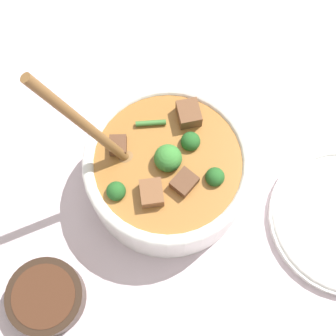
# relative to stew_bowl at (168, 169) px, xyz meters

# --- Properties ---
(ground_plane) EXTENTS (4.00, 4.00, 0.00)m
(ground_plane) POSITION_rel_stew_bowl_xyz_m (0.00, -0.00, -0.05)
(ground_plane) COLOR silver
(stew_bowl) EXTENTS (0.22, 0.22, 0.26)m
(stew_bowl) POSITION_rel_stew_bowl_xyz_m (0.00, 0.00, 0.00)
(stew_bowl) COLOR white
(stew_bowl) RESTS_ON ground_plane
(condiment_bowl) EXTENTS (0.10, 0.10, 0.03)m
(condiment_bowl) POSITION_rel_stew_bowl_xyz_m (-0.22, -0.05, -0.03)
(condiment_bowl) COLOR black
(condiment_bowl) RESTS_ON ground_plane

